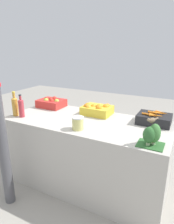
# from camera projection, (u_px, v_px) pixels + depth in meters

# --- Properties ---
(ground_plane) EXTENTS (10.00, 10.00, 0.00)m
(ground_plane) POSITION_uv_depth(u_px,v_px,m) (87.00, 182.00, 2.54)
(ground_plane) COLOR gray
(market_table) EXTENTS (1.86, 0.83, 0.84)m
(market_table) POSITION_uv_depth(u_px,v_px,m) (87.00, 153.00, 2.41)
(market_table) COLOR #B7B2A8
(market_table) RESTS_ON ground_plane
(apple_crate) EXTENTS (0.35, 0.28, 0.14)m
(apple_crate) POSITION_uv_depth(u_px,v_px,m) (52.00, 103.00, 2.78)
(apple_crate) COLOR red
(apple_crate) RESTS_ON market_table
(orange_crate) EXTENTS (0.35, 0.28, 0.14)m
(orange_crate) POSITION_uv_depth(u_px,v_px,m) (97.00, 109.00, 2.47)
(orange_crate) COLOR gold
(orange_crate) RESTS_ON market_table
(carrot_crate) EXTENTS (0.35, 0.28, 0.14)m
(carrot_crate) POSITION_uv_depth(u_px,v_px,m) (154.00, 119.00, 2.17)
(carrot_crate) COLOR black
(carrot_crate) RESTS_ON market_table
(broccoli_pile) EXTENTS (0.22, 0.18, 0.19)m
(broccoli_pile) POSITION_uv_depth(u_px,v_px,m) (152.00, 135.00, 1.68)
(broccoli_pile) COLOR #2D602D
(broccoli_pile) RESTS_ON market_table
(juice_bottle_amber) EXTENTS (0.07, 0.07, 0.30)m
(juice_bottle_amber) POSITION_uv_depth(u_px,v_px,m) (15.00, 106.00, 2.40)
(juice_bottle_amber) COLOR gold
(juice_bottle_amber) RESTS_ON market_table
(juice_bottle_ruby) EXTENTS (0.06, 0.06, 0.27)m
(juice_bottle_ruby) POSITION_uv_depth(u_px,v_px,m) (21.00, 107.00, 2.36)
(juice_bottle_ruby) COLOR #B2333D
(juice_bottle_ruby) RESTS_ON market_table
(pickle_jar) EXTENTS (0.12, 0.12, 0.13)m
(pickle_jar) POSITION_uv_depth(u_px,v_px,m) (78.00, 123.00, 2.01)
(pickle_jar) COLOR #D1CC75
(pickle_jar) RESTS_ON market_table
(sparrow_bird) EXTENTS (0.08, 0.12, 0.05)m
(sparrow_bird) POSITION_uv_depth(u_px,v_px,m) (152.00, 120.00, 1.65)
(sparrow_bird) COLOR #4C3D2D
(sparrow_bird) RESTS_ON broccoli_pile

